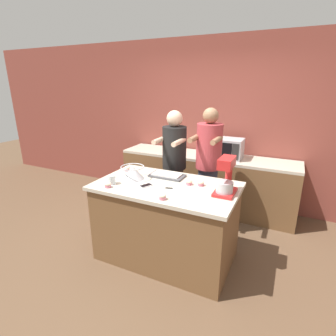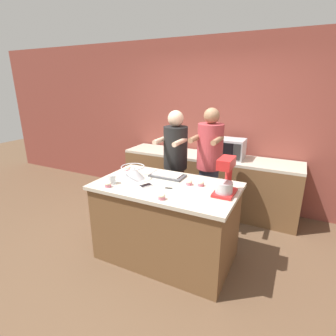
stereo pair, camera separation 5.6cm
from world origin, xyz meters
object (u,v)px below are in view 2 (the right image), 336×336
Objects in this scene: microwave_oven at (228,148)px; cupcake_3 at (128,168)px; cupcake_0 at (225,184)px; stand_mixer at (226,178)px; drinking_glass at (112,179)px; cell_phone at (146,185)px; mixing_bowl at (133,172)px; cupcake_1 at (189,182)px; baking_tray at (167,175)px; person_left at (175,167)px; person_right at (209,170)px; cupcake_4 at (108,184)px; cupcake_5 at (162,196)px; knife at (174,189)px; cupcake_2 at (201,183)px.

cupcake_3 is (-0.96, -1.26, -0.09)m from microwave_oven.
stand_mixer is at bearing -76.11° from cupcake_0.
drinking_glass is at bearing -116.42° from microwave_oven.
stand_mixer is 0.26m from cupcake_0.
cell_phone is 0.39m from drinking_glass.
mixing_bowl is (-1.08, -0.04, -0.09)m from stand_mixer.
cell_phone is at bearing -149.48° from cupcake_1.
microwave_oven is at bearing 71.99° from baking_tray.
person_right reaches higher than person_left.
mixing_bowl reaches higher than cupcake_4.
baking_tray is 0.65m from cupcake_5.
mixing_bowl is 1.06m from cupcake_0.
knife is at bearing -19.79° from cupcake_3.
cell_phone is 0.39m from cupcake_5.
cupcake_4 is (-0.66, -0.27, 0.03)m from knife.
cupcake_2 is 1.00× the size of cupcake_4.
microwave_oven is 6.95× the size of cupcake_2.
stand_mixer is 0.93× the size of baking_tray.
mixing_bowl is 1.28× the size of knife.
person_right reaches higher than cupcake_1.
cupcake_2 is (-0.24, -0.11, 0.00)m from cupcake_0.
mixing_bowl is at bearing -116.51° from microwave_oven.
drinking_glass reaches higher than cupcake_1.
person_right is at bearing 88.51° from cupcake_1.
baking_tray is at bearing -74.72° from person_left.
cell_phone is at bearing -27.86° from mixing_bowl.
drinking_glass is 1.41× the size of cupcake_1.
cupcake_2 is at bearing -4.31° from cupcake_3.
drinking_glass is (-0.37, -0.11, 0.04)m from cell_phone.
drinking_glass is 0.46× the size of knife.
person_right is 0.62m from cupcake_0.
cupcake_5 is at bearing -35.51° from cell_phone.
microwave_oven reaches higher than cupcake_5.
mixing_bowl is at bearing 74.62° from cupcake_4.
cupcake_1 is at bearing 9.17° from mixing_bowl.
cupcake_4 is at bearing -125.21° from person_right.
drinking_glass is (-0.85, -1.72, -0.07)m from microwave_oven.
person_left is 10.35× the size of cell_phone.
drinking_glass is at bearing -107.23° from person_left.
drinking_glass is 1.41× the size of cupcake_5.
cupcake_2 is (0.05, -1.34, -0.09)m from microwave_oven.
person_left is at bearing 94.01° from cell_phone.
person_right reaches higher than cupcake_4.
person_right is at bearing 99.95° from cupcake_2.
knife is 0.56m from cupcake_0.
cupcake_3 is (-0.56, -0.02, 0.01)m from baking_tray.
knife is at bearing -65.63° from person_left.
cupcake_2 is (0.11, -0.62, 0.05)m from person_right.
cupcake_3 is (-0.79, 0.29, 0.03)m from knife.
baking_tray is 0.47m from cupcake_2.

